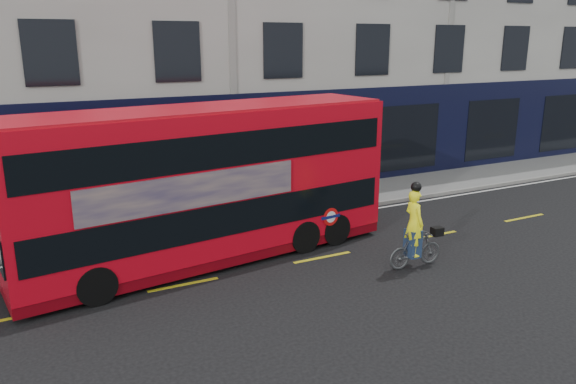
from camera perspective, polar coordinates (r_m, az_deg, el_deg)
ground at (r=14.68m, az=6.49°, el=-8.58°), size 120.00×120.00×0.00m
pavement at (r=20.05m, az=-3.72°, el=-1.73°), size 60.00×3.00×0.12m
kerb at (r=18.74m, az=-1.90°, el=-2.91°), size 60.00×0.12×0.13m
building_terrace at (r=25.29m, az=-10.13°, el=18.63°), size 50.00×10.07×15.00m
road_edge_line at (r=18.50m, az=-1.50°, el=-3.35°), size 58.00×0.10×0.01m
lane_dashes at (r=15.85m, az=3.50°, el=-6.65°), size 58.00×0.12×0.01m
bus at (r=15.25m, az=-8.08°, el=0.88°), size 10.66×3.67×4.22m
cyclist at (r=15.28m, az=12.78°, el=-4.62°), size 1.66×0.66×2.37m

